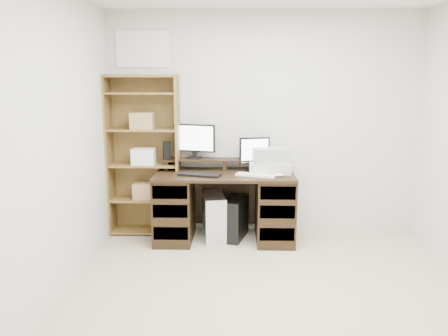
{
  "coord_description": "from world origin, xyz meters",
  "views": [
    {
      "loc": [
        -0.33,
        -2.98,
        1.74
      ],
      "look_at": [
        -0.44,
        1.43,
        0.85
      ],
      "focal_mm": 35.0,
      "sensor_mm": 36.0,
      "label": 1
    }
  ],
  "objects_px": {
    "monitor_small": "(254,153)",
    "bookshelf": "(144,154)",
    "monitor_wide": "(194,139)",
    "tower_silver": "(214,216)",
    "desk": "(224,205)",
    "printer": "(270,167)",
    "tower_black": "(235,218)"
  },
  "relations": [
    {
      "from": "tower_black",
      "to": "bookshelf",
      "type": "height_order",
      "value": "bookshelf"
    },
    {
      "from": "monitor_wide",
      "to": "monitor_small",
      "type": "bearing_deg",
      "value": 7.14
    },
    {
      "from": "desk",
      "to": "bookshelf",
      "type": "relative_size",
      "value": 0.83
    },
    {
      "from": "desk",
      "to": "printer",
      "type": "relative_size",
      "value": 3.38
    },
    {
      "from": "tower_silver",
      "to": "bookshelf",
      "type": "height_order",
      "value": "bookshelf"
    },
    {
      "from": "tower_silver",
      "to": "bookshelf",
      "type": "xyz_separation_m",
      "value": [
        -0.79,
        0.18,
        0.67
      ]
    },
    {
      "from": "desk",
      "to": "tower_black",
      "type": "height_order",
      "value": "desk"
    },
    {
      "from": "printer",
      "to": "bookshelf",
      "type": "xyz_separation_m",
      "value": [
        -1.41,
        0.14,
        0.11
      ]
    },
    {
      "from": "printer",
      "to": "tower_silver",
      "type": "height_order",
      "value": "printer"
    },
    {
      "from": "tower_black",
      "to": "desk",
      "type": "bearing_deg",
      "value": -147.41
    },
    {
      "from": "desk",
      "to": "monitor_wide",
      "type": "bearing_deg",
      "value": 144.83
    },
    {
      "from": "desk",
      "to": "tower_black",
      "type": "bearing_deg",
      "value": 17.1
    },
    {
      "from": "desk",
      "to": "tower_silver",
      "type": "bearing_deg",
      "value": 164.76
    },
    {
      "from": "monitor_wide",
      "to": "bookshelf",
      "type": "relative_size",
      "value": 0.27
    },
    {
      "from": "monitor_small",
      "to": "tower_silver",
      "type": "distance_m",
      "value": 0.84
    },
    {
      "from": "monitor_wide",
      "to": "tower_silver",
      "type": "relative_size",
      "value": 0.96
    },
    {
      "from": "tower_silver",
      "to": "tower_black",
      "type": "height_order",
      "value": "tower_silver"
    },
    {
      "from": "desk",
      "to": "printer",
      "type": "bearing_deg",
      "value": 7.99
    },
    {
      "from": "desk",
      "to": "bookshelf",
      "type": "xyz_separation_m",
      "value": [
        -0.91,
        0.21,
        0.53
      ]
    },
    {
      "from": "tower_black",
      "to": "bookshelf",
      "type": "distance_m",
      "value": 1.25
    },
    {
      "from": "printer",
      "to": "tower_silver",
      "type": "relative_size",
      "value": 0.89
    },
    {
      "from": "monitor_wide",
      "to": "printer",
      "type": "bearing_deg",
      "value": 3.38
    },
    {
      "from": "monitor_small",
      "to": "bookshelf",
      "type": "distance_m",
      "value": 1.24
    },
    {
      "from": "monitor_wide",
      "to": "bookshelf",
      "type": "xyz_separation_m",
      "value": [
        -0.57,
        -0.03,
        -0.17
      ]
    },
    {
      "from": "desk",
      "to": "tower_silver",
      "type": "relative_size",
      "value": 3.0
    },
    {
      "from": "tower_black",
      "to": "monitor_small",
      "type": "bearing_deg",
      "value": 43.81
    },
    {
      "from": "printer",
      "to": "tower_black",
      "type": "height_order",
      "value": "printer"
    },
    {
      "from": "desk",
      "to": "tower_black",
      "type": "xyz_separation_m",
      "value": [
        0.12,
        0.04,
        -0.16
      ]
    },
    {
      "from": "monitor_small",
      "to": "tower_silver",
      "type": "relative_size",
      "value": 0.74
    },
    {
      "from": "desk",
      "to": "printer",
      "type": "distance_m",
      "value": 0.65
    },
    {
      "from": "tower_silver",
      "to": "tower_black",
      "type": "relative_size",
      "value": 1.01
    },
    {
      "from": "printer",
      "to": "tower_black",
      "type": "bearing_deg",
      "value": -172.93
    }
  ]
}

